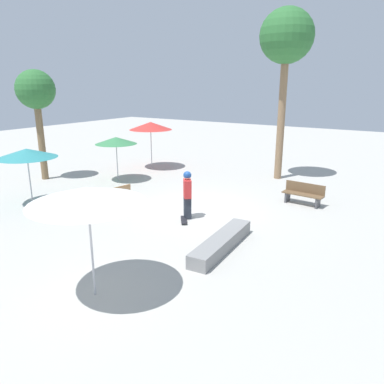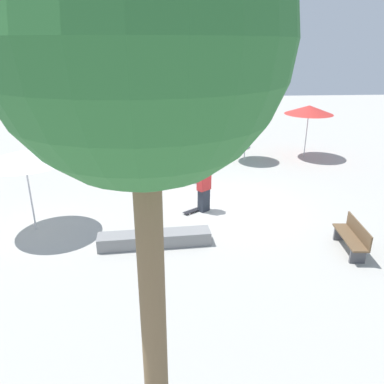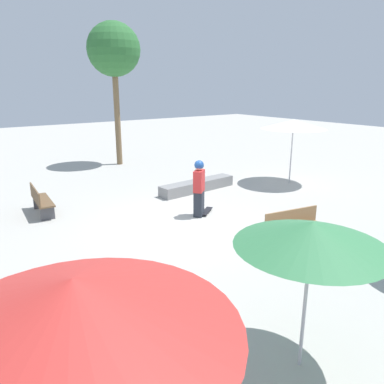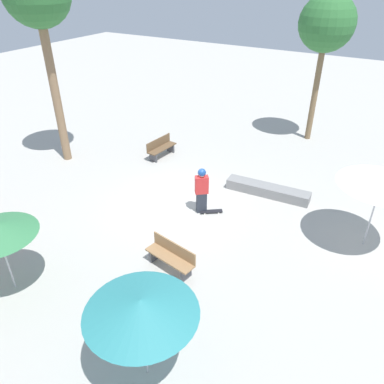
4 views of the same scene
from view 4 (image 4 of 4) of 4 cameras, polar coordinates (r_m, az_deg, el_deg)
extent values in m
plane|color=#B2AFA8|center=(13.82, -2.50, -2.07)|extent=(60.00, 60.00, 0.00)
cube|color=#282D38|center=(13.30, 1.45, -1.52)|extent=(0.43, 0.42, 0.78)
cube|color=red|center=(12.93, 1.49, 1.11)|extent=(0.51, 0.48, 0.64)
sphere|color=beige|center=(12.71, 1.52, 2.85)|extent=(0.25, 0.25, 0.25)
sphere|color=#1E478C|center=(12.70, 1.52, 2.98)|extent=(0.28, 0.28, 0.28)
cube|color=black|center=(13.41, 2.96, -2.94)|extent=(0.76, 0.64, 0.02)
cylinder|color=silver|center=(13.53, 3.94, -2.79)|extent=(0.06, 0.06, 0.05)
cylinder|color=silver|center=(13.39, 4.06, -3.20)|extent=(0.06, 0.06, 0.05)
cylinder|color=silver|center=(13.47, 1.86, -2.92)|extent=(0.06, 0.06, 0.05)
cylinder|color=silver|center=(13.33, 1.95, -3.33)|extent=(0.06, 0.06, 0.05)
cube|color=gray|center=(14.64, 11.43, 0.26)|extent=(3.22, 0.80, 0.39)
cube|color=#47474C|center=(10.74, -0.93, -12.31)|extent=(0.15, 0.40, 0.40)
cube|color=#47474C|center=(11.39, -5.69, -9.42)|extent=(0.15, 0.40, 0.40)
cube|color=#9E754C|center=(10.90, -3.43, -9.96)|extent=(1.65, 0.72, 0.05)
cube|color=#9E754C|center=(10.86, -2.73, -8.54)|extent=(1.58, 0.33, 0.40)
cube|color=#47474C|center=(17.79, -3.27, 6.73)|extent=(0.40, 0.12, 0.40)
cube|color=#47474C|center=(16.93, -5.92, 5.27)|extent=(0.40, 0.12, 0.40)
cube|color=brown|center=(17.26, -4.60, 6.69)|extent=(0.58, 1.63, 0.05)
cube|color=brown|center=(17.29, -5.14, 7.52)|extent=(0.19, 1.60, 0.40)
cylinder|color=#B7B7BC|center=(11.09, -26.48, -9.06)|extent=(0.05, 0.05, 2.04)
cylinder|color=#B7B7BC|center=(12.56, 25.81, -2.81)|extent=(0.05, 0.05, 2.41)
cone|color=white|center=(12.01, 27.06, 1.75)|extent=(2.54, 2.54, 0.36)
cylinder|color=#B7B7BC|center=(8.27, -7.27, -21.52)|extent=(0.05, 0.05, 2.12)
cone|color=teal|center=(7.49, -7.81, -16.87)|extent=(2.28, 2.28, 0.35)
cylinder|color=#896B4C|center=(17.04, -20.20, 14.48)|extent=(0.36, 0.36, 6.36)
cylinder|color=brown|center=(19.39, 18.32, 14.67)|extent=(0.28, 0.28, 5.04)
sphere|color=#2D6B33|center=(18.84, 19.89, 23.06)|extent=(2.47, 2.47, 2.47)
camera|label=1|loc=(17.76, 47.96, 11.71)|focal=35.00mm
camera|label=2|loc=(22.03, 21.47, 23.67)|focal=35.00mm
camera|label=3|loc=(12.50, -50.05, 2.11)|focal=35.00mm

